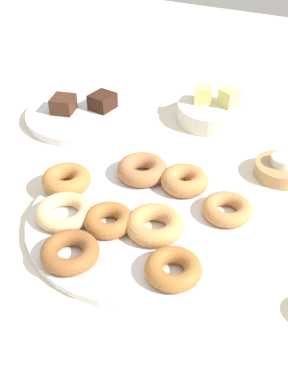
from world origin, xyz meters
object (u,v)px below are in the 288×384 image
at_px(melon_chunk_left, 203,94).
at_px(melon_chunk_right, 229,97).
at_px(donut_3, 64,212).
at_px(donut_5, 173,269).
at_px(brownie_near, 63,104).
at_px(cake_plate, 84,115).
at_px(tealight, 283,161).
at_px(donut_7, 109,220).
at_px(brownie_far, 102,101).
at_px(donut_0, 155,225).
at_px(donut_2, 66,180).
at_px(candle_holder, 281,170).
at_px(donut_8, 185,180).
at_px(donut_6, 70,252).
at_px(donut_1, 142,169).
at_px(fruit_bowl, 213,113).
at_px(donut_plate, 136,220).
at_px(donut_4, 227,209).

bearing_deg(melon_chunk_left, melon_chunk_right, 12.09).
relative_size(donut_3, donut_5, 1.14).
height_order(donut_5, brownie_near, brownie_near).
height_order(cake_plate, tealight, tealight).
xyz_separation_m(donut_7, tealight, (0.20, 0.27, 0.01)).
bearing_deg(melon_chunk_left, brownie_far, -156.41).
relative_size(donut_0, donut_2, 1.05).
bearing_deg(donut_5, melon_chunk_right, 99.71).
bearing_deg(donut_0, brownie_far, 131.96).
bearing_deg(candle_holder, donut_2, -145.82).
xyz_separation_m(donut_2, donut_8, (0.18, 0.09, 0.00)).
bearing_deg(cake_plate, melon_chunk_left, 27.17).
bearing_deg(donut_6, donut_7, 80.13).
distance_m(donut_5, cake_plate, 0.50).
height_order(donut_0, donut_2, donut_2).
height_order(donut_6, cake_plate, donut_6).
distance_m(brownie_far, candle_holder, 0.41).
bearing_deg(donut_1, donut_8, 2.79).
bearing_deg(brownie_far, tealight, -7.56).
height_order(fruit_bowl, melon_chunk_right, melon_chunk_right).
relative_size(donut_2, donut_5, 1.06).
bearing_deg(tealight, donut_0, -117.94).
bearing_deg(donut_7, donut_8, 65.94).
height_order(donut_3, candle_holder, donut_3).
bearing_deg(cake_plate, donut_plate, -44.26).
xyz_separation_m(candle_holder, fruit_bowl, (-0.18, 0.14, 0.01)).
height_order(donut_plate, donut_4, donut_4).
bearing_deg(donut_0, brownie_near, 143.39).
xyz_separation_m(donut_4, donut_6, (-0.17, -0.19, 0.00)).
bearing_deg(donut_0, donut_3, -165.93).
bearing_deg(melon_chunk_left, donut_5, -73.60).
height_order(donut_4, melon_chunk_left, melon_chunk_left).
bearing_deg(donut_6, melon_chunk_right, 82.97).
relative_size(brownie_far, melon_chunk_left, 1.42).
distance_m(donut_6, brownie_far, 0.45).
distance_m(donut_2, melon_chunk_left, 0.38).
bearing_deg(donut_4, donut_2, -169.19).
height_order(donut_4, candle_holder, donut_4).
distance_m(donut_6, brownie_near, 0.45).
bearing_deg(melon_chunk_right, donut_7, -96.46).
relative_size(donut_7, donut_8, 0.94).
relative_size(donut_4, melon_chunk_right, 2.22).
height_order(donut_plate, melon_chunk_right, melon_chunk_right).
xyz_separation_m(donut_0, brownie_far, (-0.28, 0.31, 0.01)).
distance_m(donut_plate, donut_3, 0.11).
height_order(donut_3, melon_chunk_left, melon_chunk_left).
bearing_deg(donut_plate, donut_3, -152.53).
height_order(donut_0, brownie_near, brownie_near).
xyz_separation_m(donut_5, cake_plate, (-0.37, 0.34, -0.02)).
height_order(donut_5, melon_chunk_left, melon_chunk_left).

